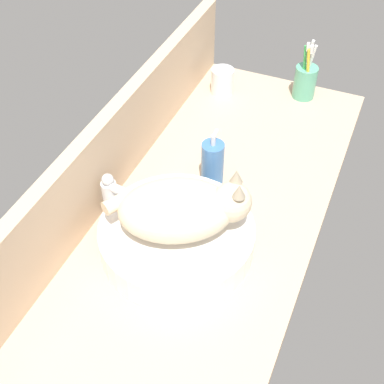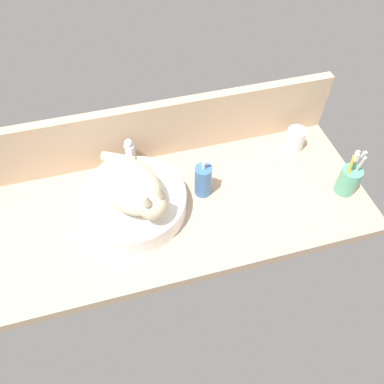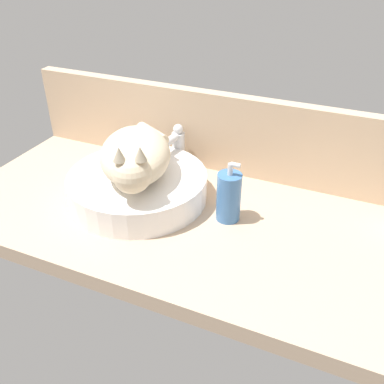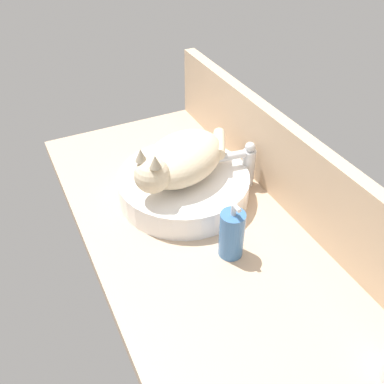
{
  "view_description": "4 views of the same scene",
  "coord_description": "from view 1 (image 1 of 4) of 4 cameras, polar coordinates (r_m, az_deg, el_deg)",
  "views": [
    {
      "loc": [
        -88.03,
        -31.92,
        94.95
      ],
      "look_at": [
        -5.39,
        3.11,
        7.2
      ],
      "focal_mm": 50.0,
      "sensor_mm": 36.0,
      "label": 1
    },
    {
      "loc": [
        -17.02,
        -72.71,
        100.53
      ],
      "look_at": [
        2.13,
        -2.3,
        7.94
      ],
      "focal_mm": 35.0,
      "sensor_mm": 36.0,
      "label": 2
    },
    {
      "loc": [
        33.05,
        -76.84,
        60.27
      ],
      "look_at": [
        0.05,
        -1.81,
        8.25
      ],
      "focal_mm": 40.0,
      "sensor_mm": 36.0,
      "label": 3
    },
    {
      "loc": [
        65.82,
        -35.49,
        73.83
      ],
      "look_at": [
        -4.49,
        -1.37,
        11.24
      ],
      "focal_mm": 40.0,
      "sensor_mm": 36.0,
      "label": 4
    }
  ],
  "objects": [
    {
      "name": "ground_plane",
      "position": [
        1.35,
        2.11,
        -1.68
      ],
      "size": [
        122.68,
        53.97,
        4.0
      ],
      "primitive_type": "cube",
      "color": "tan"
    },
    {
      "name": "backsplash_panel",
      "position": [
        1.34,
        -7.83,
        5.25
      ],
      "size": [
        122.68,
        3.6,
        22.22
      ],
      "primitive_type": "cube",
      "color": "#CCAD8C",
      "rests_on": "ground_plane"
    },
    {
      "name": "sink_basin",
      "position": [
        1.21,
        -1.62,
        -4.84
      ],
      "size": [
        34.97,
        34.97,
        6.92
      ],
      "primitive_type": "cylinder",
      "color": "white",
      "rests_on": "ground_plane"
    },
    {
      "name": "cat",
      "position": [
        1.14,
        -1.03,
        -1.75
      ],
      "size": [
        26.49,
        30.24,
        14.0
      ],
      "color": "beige",
      "rests_on": "sink_basin"
    },
    {
      "name": "faucet",
      "position": [
        1.26,
        -8.35,
        -0.49
      ],
      "size": [
        4.38,
        11.85,
        13.6
      ],
      "color": "silver",
      "rests_on": "ground_plane"
    },
    {
      "name": "soap_dispenser",
      "position": [
        1.35,
        2.21,
        3.13
      ],
      "size": [
        5.74,
        5.74,
        15.31
      ],
      "color": "#3F72B2",
      "rests_on": "ground_plane"
    },
    {
      "name": "toothbrush_cup",
      "position": [
        1.7,
        11.98,
        11.51
      ],
      "size": [
        6.8,
        6.8,
        18.66
      ],
      "color": "#5BB28E",
      "rests_on": "ground_plane"
    },
    {
      "name": "water_glass",
      "position": [
        1.69,
        3.26,
        11.6
      ],
      "size": [
        6.92,
        6.92,
        8.16
      ],
      "color": "white",
      "rests_on": "ground_plane"
    }
  ]
}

